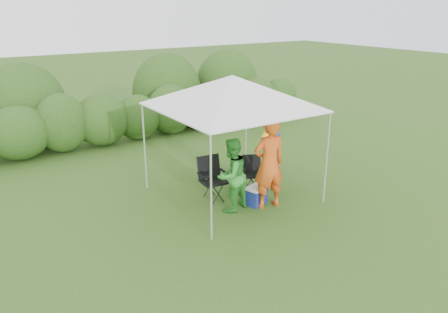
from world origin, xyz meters
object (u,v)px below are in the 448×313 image
canopy (232,92)px  chair_left (212,175)px  woman (231,175)px  man (269,164)px  cooler (256,195)px  chair_right (252,170)px

canopy → chair_left: canopy is taller
woman → canopy: bearing=-140.1°
chair_left → man: bearing=-48.2°
man → cooler: size_ratio=3.54×
canopy → woman: 1.82m
canopy → woman: size_ratio=1.90×
chair_left → cooler: bearing=-46.7°
chair_left → woman: 0.81m
chair_right → cooler: bearing=-96.1°
chair_right → cooler: (-0.51, -0.82, -0.25)m
man → canopy: bearing=-62.3°
chair_right → cooler: size_ratio=1.41×
cooler → man: bearing=-76.4°
chair_right → woman: (-1.14, -0.75, 0.36)m
canopy → man: bearing=-71.0°
chair_left → cooler: (0.66, -0.83, -0.36)m
chair_right → chair_left: bearing=-155.1°
woman → cooler: 0.88m
man → woman: man is taller
man → cooler: (-0.15, 0.24, -0.81)m
cooler → chair_left: bearing=110.6°
man → cooler: bearing=-49.9°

